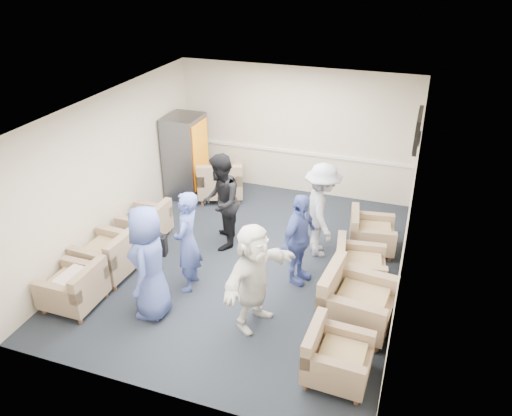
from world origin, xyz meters
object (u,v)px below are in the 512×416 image
(armchair_corner, at_px, (220,182))
(person_back_left, at_px, (221,202))
(person_front_left, at_px, (149,263))
(armchair_right_far, at_px, (369,234))
(person_back_right, at_px, (321,211))
(person_mid_right, at_px, (299,240))
(person_front_right, at_px, (254,277))
(armchair_right_near, at_px, (334,358))
(vending_machine, at_px, (186,156))
(armchair_left_near, at_px, (76,289))
(armchair_left_mid, at_px, (111,256))
(armchair_right_midfar, at_px, (357,267))
(person_mid_left, at_px, (187,242))
(armchair_right_midnear, at_px, (353,303))
(armchair_left_far, at_px, (147,224))

(armchair_corner, relative_size, person_back_left, 0.69)
(person_front_left, xyz_separation_m, person_back_left, (0.24, 2.04, -0.00))
(armchair_right_far, height_order, person_back_right, person_back_right)
(person_front_left, xyz_separation_m, person_mid_right, (1.80, 1.44, -0.10))
(person_front_right, bearing_deg, armchair_right_near, -98.04)
(vending_machine, distance_m, person_front_right, 4.41)
(person_mid_right, bearing_deg, armchair_left_near, 136.70)
(armchair_left_mid, relative_size, person_front_left, 0.52)
(armchair_right_midfar, xyz_separation_m, person_front_left, (-2.70, -1.66, 0.56))
(armchair_right_near, xyz_separation_m, armchair_right_midfar, (-0.04, 2.05, 0.00))
(armchair_corner, bearing_deg, person_mid_left, 81.79)
(armchair_right_near, relative_size, armchair_right_midfar, 0.91)
(armchair_right_midfar, bearing_deg, armchair_corner, 48.53)
(armchair_right_midfar, bearing_deg, person_back_right, 39.01)
(armchair_left_near, height_order, person_front_left, person_front_left)
(armchair_corner, distance_m, person_front_left, 3.84)
(armchair_right_near, distance_m, person_mid_left, 2.79)
(person_back_left, bearing_deg, person_mid_left, -18.33)
(armchair_right_far, bearing_deg, person_back_right, 106.94)
(armchair_right_midfar, xyz_separation_m, person_mid_right, (-0.90, -0.21, 0.46))
(person_front_left, bearing_deg, armchair_left_mid, -133.20)
(armchair_right_midfar, height_order, person_front_right, person_front_right)
(armchair_right_midfar, xyz_separation_m, person_mid_left, (-2.47, -0.92, 0.51))
(person_mid_left, bearing_deg, armchair_left_near, -62.25)
(armchair_right_midnear, distance_m, armchair_right_midfar, 1.00)
(person_front_left, height_order, person_mid_right, person_front_left)
(armchair_left_near, bearing_deg, person_front_right, 101.22)
(armchair_right_far, xyz_separation_m, armchair_corner, (-3.25, 1.04, 0.06))
(vending_machine, height_order, person_front_left, vending_machine)
(armchair_right_midfar, height_order, vending_machine, vending_machine)
(person_front_right, bearing_deg, armchair_left_near, 119.71)
(armchair_left_near, distance_m, armchair_right_midfar, 4.29)
(armchair_left_mid, distance_m, armchair_left_far, 1.18)
(armchair_left_mid, height_order, person_back_right, person_back_right)
(person_mid_left, bearing_deg, vending_machine, -161.50)
(armchair_right_midnear, distance_m, person_front_right, 1.45)
(armchair_right_far, bearing_deg, vending_machine, 67.48)
(vending_machine, bearing_deg, armchair_left_near, -88.51)
(armchair_left_near, height_order, person_back_left, person_back_left)
(armchair_left_far, distance_m, vending_machine, 2.01)
(armchair_left_near, height_order, person_front_right, person_front_right)
(armchair_corner, bearing_deg, armchair_right_near, 106.02)
(armchair_corner, xyz_separation_m, person_back_right, (2.46, -1.42, 0.47))
(armchair_right_near, bearing_deg, armchair_right_midfar, 3.45)
(person_mid_left, height_order, person_front_right, person_mid_left)
(vending_machine, height_order, person_front_right, vending_machine)
(armchair_right_midnear, xyz_separation_m, person_front_left, (-2.80, -0.67, 0.49))
(armchair_left_near, height_order, armchair_left_far, armchair_left_near)
(armchair_left_near, xyz_separation_m, person_back_right, (3.09, 2.61, 0.53))
(armchair_left_far, height_order, person_front_right, person_front_right)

